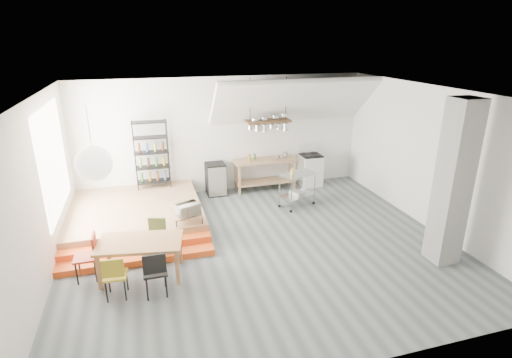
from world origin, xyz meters
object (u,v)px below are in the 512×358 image
object	(u,v)px
stove	(310,169)
mini_fridge	(216,179)
dining_table	(140,245)
rolling_cart	(297,185)

from	to	relation	value
stove	mini_fridge	world-z (taller)	stove
stove	dining_table	size ratio (longest dim) A/B	0.73
rolling_cart	mini_fridge	distance (m)	2.35
stove	mini_fridge	xyz separation A→B (m)	(-2.84, 0.04, -0.03)
dining_table	rolling_cart	world-z (taller)	rolling_cart
stove	dining_table	bearing A→B (deg)	-143.80
rolling_cart	mini_fridge	bearing A→B (deg)	119.67
dining_table	mini_fridge	xyz separation A→B (m)	(2.08, 3.64, -0.18)
rolling_cart	mini_fridge	xyz separation A→B (m)	(-1.87, 1.42, -0.13)
rolling_cart	mini_fridge	world-z (taller)	same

